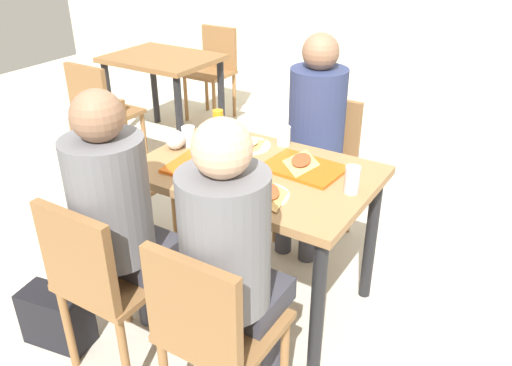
{
  "coord_description": "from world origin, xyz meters",
  "views": [
    {
      "loc": [
        1.15,
        -1.86,
        1.84
      ],
      "look_at": [
        0.0,
        0.0,
        0.68
      ],
      "focal_mm": 36.28,
      "sensor_mm": 36.0,
      "label": 1
    }
  ],
  "objects_px": {
    "tray_red_far": "(304,168)",
    "soda_can": "(352,180)",
    "chair_left_end": "(118,170)",
    "tray_red_near": "(206,168)",
    "chair_near_left": "(101,277)",
    "paper_plate_center": "(249,146)",
    "plastic_cup_a": "(284,136)",
    "background_chair_near": "(101,109)",
    "person_in_brown_jacket": "(231,252)",
    "foil_bundle": "(175,140)",
    "person_in_red": "(119,210)",
    "condiment_bottle": "(218,125)",
    "background_table": "(163,71)",
    "chair_near_right": "(211,328)",
    "pizza_slice_a": "(207,168)",
    "person_far_side": "(314,128)",
    "pizza_slice_c": "(247,145)",
    "pizza_slice_b": "(301,161)",
    "plastic_cup_b": "(222,188)",
    "pizza_slice_d": "(268,192)",
    "plastic_cup_c": "(189,136)",
    "background_chair_far": "(214,66)",
    "chair_far_side": "(322,159)",
    "main_table": "(256,189)",
    "handbag": "(57,318)",
    "paper_plate_near_edge": "(264,195)"
  },
  "relations": [
    {
      "from": "tray_red_far",
      "to": "soda_can",
      "type": "bearing_deg",
      "value": -18.64
    },
    {
      "from": "chair_left_end",
      "to": "tray_red_near",
      "type": "distance_m",
      "value": 0.8
    },
    {
      "from": "chair_near_left",
      "to": "paper_plate_center",
      "type": "height_order",
      "value": "chair_near_left"
    },
    {
      "from": "plastic_cup_a",
      "to": "background_chair_near",
      "type": "bearing_deg",
      "value": 168.46
    },
    {
      "from": "person_in_brown_jacket",
      "to": "foil_bundle",
      "type": "distance_m",
      "value": 0.96
    },
    {
      "from": "person_in_red",
      "to": "condiment_bottle",
      "type": "distance_m",
      "value": 0.83
    },
    {
      "from": "chair_left_end",
      "to": "tray_red_far",
      "type": "xyz_separation_m",
      "value": [
        1.13,
        0.11,
        0.26
      ]
    },
    {
      "from": "condiment_bottle",
      "to": "background_table",
      "type": "xyz_separation_m",
      "value": [
        -1.44,
        1.21,
        -0.21
      ]
    },
    {
      "from": "person_in_brown_jacket",
      "to": "soda_can",
      "type": "relative_size",
      "value": 10.47
    },
    {
      "from": "chair_near_right",
      "to": "pizza_slice_a",
      "type": "distance_m",
      "value": 0.8
    },
    {
      "from": "person_far_side",
      "to": "pizza_slice_c",
      "type": "relative_size",
      "value": 5.6
    },
    {
      "from": "person_in_brown_jacket",
      "to": "pizza_slice_b",
      "type": "distance_m",
      "value": 0.77
    },
    {
      "from": "tray_red_near",
      "to": "plastic_cup_b",
      "type": "bearing_deg",
      "value": -40.14
    },
    {
      "from": "pizza_slice_d",
      "to": "plastic_cup_c",
      "type": "height_order",
      "value": "plastic_cup_c"
    },
    {
      "from": "paper_plate_center",
      "to": "background_chair_far",
      "type": "xyz_separation_m",
      "value": [
        -1.63,
        1.94,
        -0.25
      ]
    },
    {
      "from": "paper_plate_center",
      "to": "chair_near_left",
      "type": "bearing_deg",
      "value": -96.57
    },
    {
      "from": "chair_far_side",
      "to": "pizza_slice_a",
      "type": "relative_size",
      "value": 3.74
    },
    {
      "from": "main_table",
      "to": "chair_near_left",
      "type": "relative_size",
      "value": 1.28
    },
    {
      "from": "plastic_cup_a",
      "to": "soda_can",
      "type": "relative_size",
      "value": 0.82
    },
    {
      "from": "condiment_bottle",
      "to": "handbag",
      "type": "height_order",
      "value": "condiment_bottle"
    },
    {
      "from": "background_chair_near",
      "to": "background_table",
      "type": "bearing_deg",
      "value": 90.0
    },
    {
      "from": "paper_plate_center",
      "to": "handbag",
      "type": "distance_m",
      "value": 1.25
    },
    {
      "from": "chair_left_end",
      "to": "foil_bundle",
      "type": "relative_size",
      "value": 8.68
    },
    {
      "from": "paper_plate_near_edge",
      "to": "foil_bundle",
      "type": "bearing_deg",
      "value": 163.65
    },
    {
      "from": "person_in_brown_jacket",
      "to": "paper_plate_center",
      "type": "height_order",
      "value": "person_in_brown_jacket"
    },
    {
      "from": "background_chair_near",
      "to": "pizza_slice_b",
      "type": "bearing_deg",
      "value": -15.33
    },
    {
      "from": "tray_red_far",
      "to": "background_chair_far",
      "type": "xyz_separation_m",
      "value": [
        -1.99,
        2.03,
        -0.26
      ]
    },
    {
      "from": "paper_plate_near_edge",
      "to": "background_chair_far",
      "type": "height_order",
      "value": "background_chair_far"
    },
    {
      "from": "chair_near_left",
      "to": "plastic_cup_b",
      "type": "xyz_separation_m",
      "value": [
        0.3,
        0.44,
        0.3
      ]
    },
    {
      "from": "chair_far_side",
      "to": "background_chair_near",
      "type": "bearing_deg",
      "value": -177.54
    },
    {
      "from": "handbag",
      "to": "background_table",
      "type": "bearing_deg",
      "value": 118.21
    },
    {
      "from": "plastic_cup_c",
      "to": "plastic_cup_b",
      "type": "bearing_deg",
      "value": -38.44
    },
    {
      "from": "person_in_red",
      "to": "plastic_cup_b",
      "type": "height_order",
      "value": "person_in_red"
    },
    {
      "from": "person_far_side",
      "to": "plastic_cup_b",
      "type": "xyz_separation_m",
      "value": [
        0.03,
        -0.93,
        0.05
      ]
    },
    {
      "from": "pizza_slice_a",
      "to": "plastic_cup_c",
      "type": "bearing_deg",
      "value": 142.11
    },
    {
      "from": "chair_near_left",
      "to": "handbag",
      "type": "height_order",
      "value": "chair_near_left"
    },
    {
      "from": "chair_far_side",
      "to": "person_far_side",
      "type": "bearing_deg",
      "value": -90.0
    },
    {
      "from": "background_chair_near",
      "to": "pizza_slice_d",
      "type": "bearing_deg",
      "value": -23.74
    },
    {
      "from": "pizza_slice_b",
      "to": "handbag",
      "type": "xyz_separation_m",
      "value": [
        -0.79,
        -0.91,
        -0.65
      ]
    },
    {
      "from": "pizza_slice_a",
      "to": "plastic_cup_c",
      "type": "distance_m",
      "value": 0.35
    },
    {
      "from": "person_far_side",
      "to": "background_chair_far",
      "type": "bearing_deg",
      "value": 139.65
    },
    {
      "from": "pizza_slice_b",
      "to": "plastic_cup_c",
      "type": "bearing_deg",
      "value": -172.1
    },
    {
      "from": "person_far_side",
      "to": "chair_far_side",
      "type": "bearing_deg",
      "value": 90.0
    },
    {
      "from": "pizza_slice_d",
      "to": "paper_plate_center",
      "type": "bearing_deg",
      "value": 131.11
    },
    {
      "from": "pizza_slice_a",
      "to": "pizza_slice_b",
      "type": "height_order",
      "value": "same"
    },
    {
      "from": "pizza_slice_c",
      "to": "soda_can",
      "type": "distance_m",
      "value": 0.66
    },
    {
      "from": "person_far_side",
      "to": "pizza_slice_b",
      "type": "relative_size",
      "value": 4.93
    },
    {
      "from": "pizza_slice_a",
      "to": "pizza_slice_b",
      "type": "xyz_separation_m",
      "value": [
        0.33,
        0.3,
        0.0
      ]
    },
    {
      "from": "person_in_red",
      "to": "pizza_slice_c",
      "type": "xyz_separation_m",
      "value": [
        0.11,
        0.8,
        0.02
      ]
    },
    {
      "from": "paper_plate_near_edge",
      "to": "background_chair_far",
      "type": "xyz_separation_m",
      "value": [
        -1.97,
        2.35,
        -0.25
      ]
    }
  ]
}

